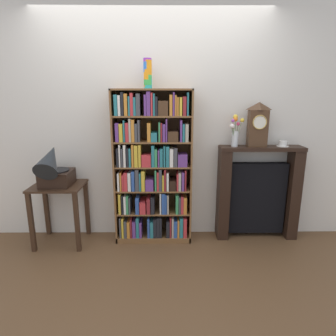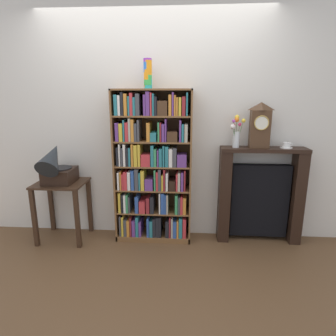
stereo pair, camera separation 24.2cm
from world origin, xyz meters
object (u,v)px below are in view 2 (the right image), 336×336
(bookshelf, at_px, (152,171))
(mantel_clock, at_px, (260,125))
(side_table_left, at_px, (62,197))
(teacup_with_saucer, at_px, (286,145))
(fireplace_mantel, at_px, (260,196))
(flower_vase, at_px, (236,133))
(gramophone, at_px, (56,166))
(cup_stack, at_px, (148,74))

(bookshelf, height_order, mantel_clock, bookshelf)
(side_table_left, xyz_separation_m, teacup_with_saucer, (2.45, 0.12, 0.60))
(bookshelf, distance_m, fireplace_mantel, 1.23)
(bookshelf, relative_size, flower_vase, 4.91)
(gramophone, xyz_separation_m, flower_vase, (1.92, 0.19, 0.35))
(bookshelf, bearing_deg, gramophone, -171.25)
(fireplace_mantel, xyz_separation_m, mantel_clock, (-0.06, -0.02, 0.78))
(cup_stack, distance_m, gramophone, 1.37)
(cup_stack, bearing_deg, side_table_left, -175.14)
(gramophone, xyz_separation_m, mantel_clock, (2.16, 0.19, 0.43))
(gramophone, bearing_deg, teacup_with_saucer, 4.54)
(fireplace_mantel, distance_m, teacup_with_saucer, 0.62)
(bookshelf, xyz_separation_m, side_table_left, (-1.02, -0.08, -0.30))
(mantel_clock, bearing_deg, flower_vase, -179.81)
(fireplace_mantel, height_order, teacup_with_saucer, teacup_with_saucer)
(bookshelf, height_order, teacup_with_saucer, bookshelf)
(bookshelf, relative_size, teacup_with_saucer, 12.64)
(flower_vase, bearing_deg, cup_stack, -178.15)
(side_table_left, distance_m, gramophone, 0.39)
(mantel_clock, bearing_deg, side_table_left, -176.96)
(bookshelf, bearing_deg, fireplace_mantel, 2.60)
(bookshelf, xyz_separation_m, cup_stack, (-0.03, 0.00, 1.03))
(side_table_left, xyz_separation_m, mantel_clock, (2.16, 0.11, 0.81))
(side_table_left, height_order, mantel_clock, mantel_clock)
(mantel_clock, bearing_deg, gramophone, -174.91)
(side_table_left, relative_size, gramophone, 1.32)
(cup_stack, distance_m, flower_vase, 1.10)
(flower_vase, bearing_deg, fireplace_mantel, 3.77)
(mantel_clock, height_order, teacup_with_saucer, mantel_clock)
(cup_stack, height_order, fireplace_mantel, cup_stack)
(bookshelf, distance_m, side_table_left, 1.06)
(fireplace_mantel, bearing_deg, bookshelf, -177.40)
(bookshelf, bearing_deg, cup_stack, 170.89)
(flower_vase, bearing_deg, bookshelf, -177.79)
(gramophone, relative_size, flower_vase, 1.50)
(side_table_left, bearing_deg, gramophone, -90.00)
(bookshelf, xyz_separation_m, teacup_with_saucer, (1.43, 0.04, 0.30))
(flower_vase, bearing_deg, teacup_with_saucer, 0.32)
(bookshelf, bearing_deg, teacup_with_saucer, 1.51)
(fireplace_mantel, relative_size, teacup_with_saucer, 8.08)
(mantel_clock, relative_size, flower_vase, 1.38)
(bookshelf, relative_size, cup_stack, 5.67)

